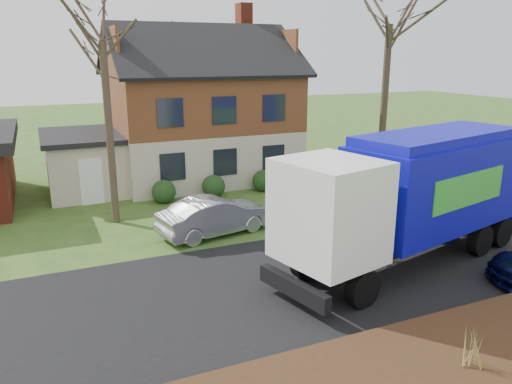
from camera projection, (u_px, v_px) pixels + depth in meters
name	position (u px, v px, depth m)	size (l,w,h in m)	color
ground	(283.00, 284.00, 14.78)	(120.00, 120.00, 0.00)	#2D511B
road	(283.00, 284.00, 14.78)	(80.00, 7.00, 0.02)	black
mulch_verge	(401.00, 384.00, 10.07)	(80.00, 3.50, 0.30)	black
main_house	(191.00, 103.00, 26.54)	(12.95, 8.95, 9.26)	beige
garbage_truck	(415.00, 190.00, 15.74)	(10.11, 4.82, 4.19)	black
silver_sedan	(216.00, 216.00, 18.68)	(1.51, 4.34, 1.43)	#9EA0A5
tree_front_west	(100.00, 11.00, 18.06)	(3.29, 3.29, 9.78)	#433628
tree_back	(155.00, 22.00, 33.65)	(3.27, 3.27, 10.37)	#3B2C23
grass_clump_mid	(474.00, 347.00, 10.32)	(0.30, 0.25, 0.85)	olive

